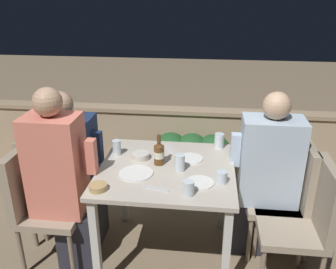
{
  "coord_description": "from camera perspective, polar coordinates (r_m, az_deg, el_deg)",
  "views": [
    {
      "loc": [
        0.26,
        -2.16,
        1.92
      ],
      "look_at": [
        0.0,
        0.07,
        0.98
      ],
      "focal_mm": 38.0,
      "sensor_mm": 36.0,
      "label": 1
    }
  ],
  "objects": [
    {
      "name": "glass_cup_3",
      "position": [
        2.3,
        8.59,
        -6.78
      ],
      "size": [
        0.07,
        0.07,
        0.08
      ],
      "color": "silver",
      "rests_on": "dining_table"
    },
    {
      "name": "chair_left_near",
      "position": [
        2.72,
        -20.16,
        -9.41
      ],
      "size": [
        0.43,
        0.43,
        0.9
      ],
      "color": "gray",
      "rests_on": "ground_plane"
    },
    {
      "name": "fork_0",
      "position": [
        2.72,
        0.61,
        -2.44
      ],
      "size": [
        0.09,
        0.16,
        0.01
      ],
      "color": "silver",
      "rests_on": "dining_table"
    },
    {
      "name": "glass_cup_4",
      "position": [
        2.41,
        1.88,
        -4.55
      ],
      "size": [
        0.07,
        0.07,
        0.12
      ],
      "color": "silver",
      "rests_on": "dining_table"
    },
    {
      "name": "person_navy_jumper",
      "position": [
        2.85,
        -15.16,
        -5.37
      ],
      "size": [
        0.51,
        0.26,
        1.23
      ],
      "color": "#282833",
      "rests_on": "ground_plane"
    },
    {
      "name": "person_blue_shirt",
      "position": [
        2.7,
        15.12,
        -6.46
      ],
      "size": [
        0.5,
        0.26,
        1.27
      ],
      "color": "#282833",
      "rests_on": "ground_plane"
    },
    {
      "name": "bowl_0",
      "position": [
        2.59,
        -4.4,
        -3.37
      ],
      "size": [
        0.13,
        0.13,
        0.05
      ],
      "color": "beige",
      "rests_on": "dining_table"
    },
    {
      "name": "potted_plant",
      "position": [
        3.52,
        -20.55,
        -4.23
      ],
      "size": [
        0.29,
        0.29,
        0.67
      ],
      "color": "#9E5638",
      "rests_on": "ground_plane"
    },
    {
      "name": "plate_0",
      "position": [
        2.29,
        5.11,
        -7.68
      ],
      "size": [
        0.18,
        0.18,
        0.01
      ],
      "color": "white",
      "rests_on": "dining_table"
    },
    {
      "name": "planter_hedge",
      "position": [
        3.52,
        3.79,
        -4.06
      ],
      "size": [
        0.77,
        0.47,
        0.59
      ],
      "color": "brown",
      "rests_on": "ground_plane"
    },
    {
      "name": "chair_left_far",
      "position": [
        2.96,
        -18.64,
        -6.39
      ],
      "size": [
        0.43,
        0.43,
        0.9
      ],
      "color": "gray",
      "rests_on": "ground_plane"
    },
    {
      "name": "glass_cup_2",
      "position": [
        2.66,
        -8.22,
        -2.06
      ],
      "size": [
        0.06,
        0.06,
        0.11
      ],
      "color": "silver",
      "rests_on": "dining_table"
    },
    {
      "name": "beer_bottle",
      "position": [
        2.48,
        -1.45,
        -3.01
      ],
      "size": [
        0.07,
        0.07,
        0.22
      ],
      "color": "brown",
      "rests_on": "dining_table"
    },
    {
      "name": "person_coral_top",
      "position": [
        2.57,
        -16.61,
        -7.19
      ],
      "size": [
        0.47,
        0.26,
        1.34
      ],
      "color": "#282833",
      "rests_on": "ground_plane"
    },
    {
      "name": "glass_cup_0",
      "position": [
        2.77,
        8.21,
        -1.0
      ],
      "size": [
        0.07,
        0.07,
        0.11
      ],
      "color": "silver",
      "rests_on": "dining_table"
    },
    {
      "name": "plate_2",
      "position": [
        2.4,
        -5.14,
        -6.2
      ],
      "size": [
        0.23,
        0.23,
        0.01
      ],
      "color": "white",
      "rests_on": "dining_table"
    },
    {
      "name": "bowl_1",
      "position": [
        2.25,
        -11.16,
        -8.22
      ],
      "size": [
        0.11,
        0.11,
        0.04
      ],
      "color": "tan",
      "rests_on": "dining_table"
    },
    {
      "name": "glass_cup_1",
      "position": [
        2.15,
        3.29,
        -8.55
      ],
      "size": [
        0.07,
        0.07,
        0.09
      ],
      "color": "silver",
      "rests_on": "dining_table"
    },
    {
      "name": "parapet_wall",
      "position": [
        3.82,
        2.18,
        -1.08
      ],
      "size": [
        9.0,
        0.18,
        0.74
      ],
      "color": "tan",
      "rests_on": "ground_plane"
    },
    {
      "name": "dining_table",
      "position": [
        2.52,
        -0.18,
        -7.33
      ],
      "size": [
        0.93,
        0.89,
        0.76
      ],
      "color": "#BCB2A3",
      "rests_on": "ground_plane"
    },
    {
      "name": "plate_1",
      "position": [
        2.59,
        3.59,
        -3.87
      ],
      "size": [
        0.18,
        0.18,
        0.01
      ],
      "color": "white",
      "rests_on": "dining_table"
    },
    {
      "name": "fork_1",
      "position": [
        2.22,
        -1.96,
        -8.65
      ],
      "size": [
        0.17,
        0.06,
        0.01
      ],
      "color": "silver",
      "rests_on": "dining_table"
    },
    {
      "name": "chair_right_near",
      "position": [
        2.54,
        21.51,
        -12.05
      ],
      "size": [
        0.43,
        0.43,
        0.9
      ],
      "color": "gray",
      "rests_on": "ground_plane"
    },
    {
      "name": "chair_right_far",
      "position": [
        2.79,
        19.0,
        -8.39
      ],
      "size": [
        0.43,
        0.43,
        0.9
      ],
      "color": "gray",
      "rests_on": "ground_plane"
    },
    {
      "name": "ground_plane",
      "position": [
        2.9,
        -0.16,
        -18.61
      ],
      "size": [
        16.0,
        16.0,
        0.0
      ],
      "primitive_type": "plane",
      "color": "#847056"
    }
  ]
}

